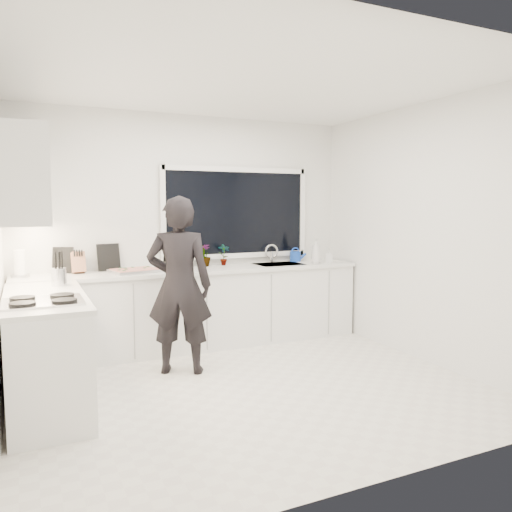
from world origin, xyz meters
TOP-DOWN VIEW (x-y plane):
  - floor at (0.00, 0.00)m, footprint 4.00×3.50m
  - wall_back at (0.00, 1.76)m, footprint 4.00×0.02m
  - wall_right at (2.01, 0.00)m, footprint 0.02×3.50m
  - ceiling at (0.00, 0.00)m, footprint 4.00×3.50m
  - window at (0.60, 1.73)m, footprint 1.80×0.02m
  - base_cabinets_back at (0.00, 1.45)m, footprint 3.92×0.58m
  - base_cabinets_left at (-1.67, 0.35)m, footprint 0.58×1.60m
  - countertop_back at (0.00, 1.44)m, footprint 3.94×0.62m
  - countertop_left at (-1.67, 0.35)m, footprint 0.62×1.60m
  - upper_cabinets at (-1.79, 0.70)m, footprint 0.34×2.10m
  - sink at (1.05, 1.45)m, footprint 0.58×0.42m
  - faucet at (1.05, 1.65)m, footprint 0.03×0.03m
  - stovetop at (-1.69, -0.00)m, footprint 0.56×0.48m
  - person at (-0.45, 0.67)m, footprint 0.75×0.64m
  - pizza_tray at (-0.72, 1.42)m, footprint 0.57×0.47m
  - pizza at (-0.72, 1.42)m, footprint 0.52×0.42m
  - watering_can at (1.37, 1.61)m, footprint 0.17×0.17m
  - paper_towel_roll at (-1.85, 1.55)m, footprint 0.15×0.15m
  - knife_block at (-1.29, 1.59)m, footprint 0.14×0.11m
  - utensil_crock at (-1.53, 0.80)m, footprint 0.17×0.17m
  - picture_frame_large at (-1.43, 1.69)m, footprint 0.21×0.11m
  - picture_frame_small at (-0.96, 1.69)m, footprint 0.25×0.06m
  - herb_plants at (-0.05, 1.61)m, footprint 0.83×0.25m
  - soap_bottles at (1.53, 1.30)m, footprint 0.32×0.14m

SIDE VIEW (x-z plane):
  - floor at x=0.00m, z-range -0.02..0.00m
  - base_cabinets_back at x=0.00m, z-range 0.00..0.88m
  - base_cabinets_left at x=-1.67m, z-range 0.00..0.88m
  - person at x=-0.45m, z-range 0.00..1.73m
  - sink at x=1.05m, z-range 0.80..0.94m
  - countertop_back at x=0.00m, z-range 0.88..0.92m
  - countertop_left at x=-1.67m, z-range 0.88..0.92m
  - stovetop at x=-1.69m, z-range 0.92..0.95m
  - pizza_tray at x=-0.72m, z-range 0.92..0.95m
  - pizza at x=-0.72m, z-range 0.95..0.96m
  - watering_can at x=1.37m, z-range 0.92..1.05m
  - utensil_crock at x=-1.53m, z-range 0.92..1.08m
  - faucet at x=1.05m, z-range 0.92..1.14m
  - knife_block at x=-1.29m, z-range 0.92..1.14m
  - paper_towel_roll at x=-1.85m, z-range 0.92..1.18m
  - herb_plants at x=-0.05m, z-range 0.92..1.19m
  - picture_frame_large at x=-1.43m, z-range 0.92..1.20m
  - soap_bottles at x=1.53m, z-range 0.91..1.22m
  - picture_frame_small at x=-0.96m, z-range 0.92..1.22m
  - wall_back at x=0.00m, z-range 0.00..2.70m
  - wall_right at x=2.01m, z-range 0.00..2.70m
  - window at x=0.60m, z-range 1.05..2.05m
  - upper_cabinets at x=-1.79m, z-range 1.50..2.20m
  - ceiling at x=0.00m, z-range 2.70..2.72m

